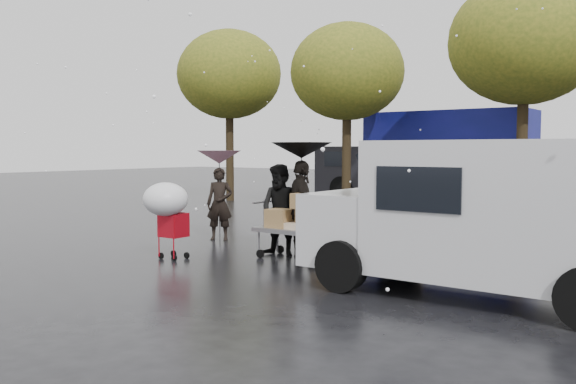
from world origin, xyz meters
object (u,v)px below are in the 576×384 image
Objects in this scene: white_van at (488,215)px; blue_truck at (428,158)px; person_black at (301,209)px; shopping_cart at (167,204)px; person_pink at (220,204)px; yellow_taxi at (510,186)px; vendor_cart at (299,221)px.

blue_truck is at bearing 116.34° from white_van.
blue_truck reaches higher than person_black.
person_black is at bearing 41.23° from shopping_cart.
person_pink is at bearing 110.85° from shopping_cart.
shopping_cart is at bearing -85.94° from blue_truck.
person_pink is 2.96m from person_black.
person_black reaches higher than yellow_taxi.
yellow_taxi is (2.17, 14.22, -0.28)m from shopping_cart.
white_van is at bearing -63.66° from blue_truck.
blue_truck reaches higher than white_van.
yellow_taxi is (0.21, 12.70, 0.06)m from vendor_cart.
white_van is (5.78, 0.68, 0.10)m from shopping_cart.
blue_truck is (-0.08, 11.95, 0.93)m from person_pink.
blue_truck is at bearing 94.06° from shopping_cart.
yellow_taxi is (0.26, 12.55, -0.15)m from person_black.
shopping_cart is (-1.90, -1.67, 0.13)m from person_black.
vendor_cart is at bearing 167.79° from white_van.
person_pink reaches higher than yellow_taxi.
person_black reaches higher than shopping_cart.
white_van is 0.59× the size of blue_truck.
person_pink reaches higher than shopping_cart.
person_black is 2.54m from shopping_cart.
blue_truck is (-2.98, 12.91, 1.03)m from vendor_cart.
white_van reaches higher than vendor_cart.
vendor_cart is (2.89, -0.96, -0.11)m from person_pink.
vendor_cart is 0.18× the size of blue_truck.
white_van is 15.34m from blue_truck.
person_black is at bearing -43.71° from person_pink.
person_pink is 12.15m from yellow_taxi.
blue_truck is (-6.80, 13.74, 0.60)m from white_van.
person_black is at bearing 106.95° from vendor_cart.
vendor_cart is 0.33× the size of yellow_taxi.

